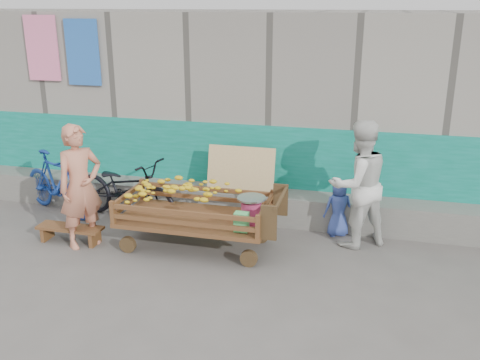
% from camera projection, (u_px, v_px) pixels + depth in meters
% --- Properties ---
extents(ground, '(80.00, 80.00, 0.00)m').
position_uv_depth(ground, '(168.00, 292.00, 6.09)').
color(ground, '#55524D').
rests_on(ground, ground).
extents(building_wall, '(12.00, 3.50, 3.00)m').
position_uv_depth(building_wall, '(250.00, 102.00, 9.35)').
color(building_wall, gray).
rests_on(building_wall, ground).
extents(banana_cart, '(2.15, 0.98, 0.92)m').
position_uv_depth(banana_cart, '(192.00, 204.00, 7.01)').
color(banana_cart, brown).
rests_on(banana_cart, ground).
extents(bench, '(0.91, 0.27, 0.23)m').
position_uv_depth(bench, '(70.00, 231.00, 7.31)').
color(bench, brown).
rests_on(bench, ground).
extents(vendor_man, '(0.68, 0.73, 1.67)m').
position_uv_depth(vendor_man, '(80.00, 187.00, 7.02)').
color(vendor_man, '#C6785B').
rests_on(vendor_man, ground).
extents(woman, '(1.06, 1.01, 1.72)m').
position_uv_depth(woman, '(358.00, 184.00, 7.03)').
color(woman, silver).
rests_on(woman, ground).
extents(child, '(0.47, 0.40, 0.82)m').
position_uv_depth(child, '(338.00, 208.00, 7.44)').
color(child, '#354A9D').
rests_on(child, ground).
extents(bicycle_dark, '(1.93, 1.07, 0.96)m').
position_uv_depth(bicycle_dark, '(125.00, 189.00, 7.99)').
color(bicycle_dark, black).
rests_on(bicycle_dark, ground).
extents(bicycle_blue, '(1.66, 1.08, 0.97)m').
position_uv_depth(bicycle_blue, '(57.00, 183.00, 8.23)').
color(bicycle_blue, '#193C98').
rests_on(bicycle_blue, ground).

